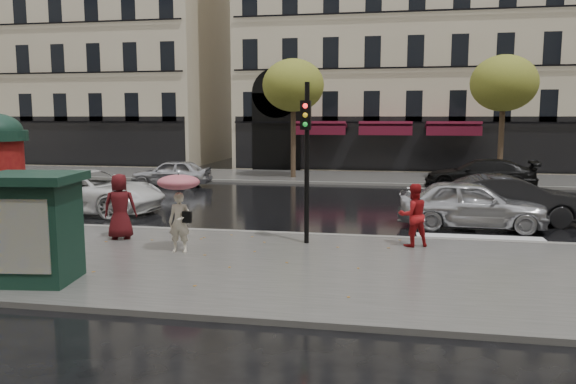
% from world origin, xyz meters
% --- Properties ---
extents(ground, '(160.00, 160.00, 0.00)m').
position_xyz_m(ground, '(0.00, 0.00, 0.00)').
color(ground, black).
rests_on(ground, ground).
extents(near_sidewalk, '(90.00, 7.00, 0.12)m').
position_xyz_m(near_sidewalk, '(0.00, -0.50, 0.06)').
color(near_sidewalk, '#474744').
rests_on(near_sidewalk, ground).
extents(far_sidewalk, '(90.00, 6.00, 0.12)m').
position_xyz_m(far_sidewalk, '(0.00, 19.00, 0.06)').
color(far_sidewalk, '#474744').
rests_on(far_sidewalk, ground).
extents(near_kerb, '(90.00, 0.25, 0.14)m').
position_xyz_m(near_kerb, '(0.00, 3.00, 0.07)').
color(near_kerb, slate).
rests_on(near_kerb, ground).
extents(far_kerb, '(90.00, 0.25, 0.14)m').
position_xyz_m(far_kerb, '(0.00, 16.00, 0.07)').
color(far_kerb, slate).
rests_on(far_kerb, ground).
extents(zebra_crossing, '(3.60, 11.75, 0.01)m').
position_xyz_m(zebra_crossing, '(6.00, 9.60, 0.01)').
color(zebra_crossing, silver).
rests_on(zebra_crossing, ground).
extents(bldg_far_corner, '(26.00, 14.00, 22.90)m').
position_xyz_m(bldg_far_corner, '(6.00, 30.00, 11.31)').
color(bldg_far_corner, '#B7A88C').
rests_on(bldg_far_corner, ground).
extents(bldg_far_left, '(24.00, 14.00, 22.90)m').
position_xyz_m(bldg_far_left, '(-22.00, 30.00, 11.31)').
color(bldg_far_left, '#B7A88C').
rests_on(bldg_far_left, ground).
extents(tree_far_left, '(3.40, 3.40, 6.64)m').
position_xyz_m(tree_far_left, '(-2.00, 18.00, 5.17)').
color(tree_far_left, '#38281C').
rests_on(tree_far_left, ground).
extents(tree_far_right, '(3.40, 3.40, 6.64)m').
position_xyz_m(tree_far_right, '(9.00, 18.00, 5.17)').
color(tree_far_right, '#38281C').
rests_on(tree_far_right, ground).
extents(woman_umbrella, '(1.05, 1.05, 2.02)m').
position_xyz_m(woman_umbrella, '(-1.76, 0.22, 1.45)').
color(woman_umbrella, beige).
rests_on(woman_umbrella, near_sidewalk).
extents(woman_red, '(0.98, 0.89, 1.65)m').
position_xyz_m(woman_red, '(4.00, 1.93, 0.95)').
color(woman_red, '#A01316').
rests_on(woman_red, near_sidewalk).
extents(man_burgundy, '(1.03, 0.83, 1.82)m').
position_xyz_m(man_burgundy, '(-3.96, 1.39, 1.03)').
color(man_burgundy, '#450D11').
rests_on(man_burgundy, near_sidewalk).
extents(traffic_light, '(0.27, 0.40, 4.27)m').
position_xyz_m(traffic_light, '(1.21, 1.72, 2.71)').
color(traffic_light, black).
rests_on(traffic_light, near_sidewalk).
extents(newsstand, '(2.04, 1.79, 2.24)m').
position_xyz_m(newsstand, '(-3.76, -2.72, 1.27)').
color(newsstand, black).
rests_on(newsstand, near_sidewalk).
extents(car_silver, '(4.62, 2.03, 1.55)m').
position_xyz_m(car_silver, '(5.92, 5.30, 0.77)').
color(car_silver, '#ADAEB2').
rests_on(car_silver, ground).
extents(car_darkgrey, '(4.86, 1.89, 1.58)m').
position_xyz_m(car_darkgrey, '(7.25, 6.37, 0.79)').
color(car_darkgrey, black).
rests_on(car_darkgrey, ground).
extents(car_white, '(5.85, 3.11, 1.56)m').
position_xyz_m(car_white, '(-7.46, 5.82, 0.78)').
color(car_white, white).
rests_on(car_white, ground).
extents(car_black, '(5.29, 2.52, 1.49)m').
position_xyz_m(car_black, '(7.58, 15.00, 0.74)').
color(car_black, black).
rests_on(car_black, ground).
extents(car_far_silver, '(4.06, 1.85, 1.35)m').
position_xyz_m(car_far_silver, '(-7.49, 13.77, 0.68)').
color(car_far_silver, '#AFAFB4').
rests_on(car_far_silver, ground).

